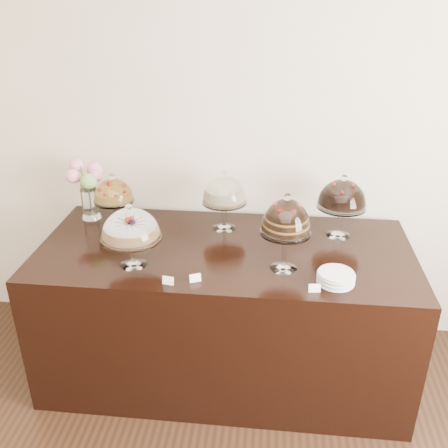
# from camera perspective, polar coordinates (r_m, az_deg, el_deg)

# --- Properties ---
(wall_back) EXTENTS (5.00, 0.04, 3.00)m
(wall_back) POSITION_cam_1_polar(r_m,az_deg,el_deg) (3.23, 2.38, 11.34)
(wall_back) COLOR beige
(wall_back) RESTS_ON ground
(display_counter) EXTENTS (2.20, 1.00, 0.90)m
(display_counter) POSITION_cam_1_polar(r_m,az_deg,el_deg) (3.18, 0.10, -9.86)
(display_counter) COLOR black
(display_counter) RESTS_ON ground
(cake_stand_sugar_sponge) EXTENTS (0.33, 0.33, 0.37)m
(cake_stand_sugar_sponge) POSITION_cam_1_polar(r_m,az_deg,el_deg) (2.71, -10.64, -0.37)
(cake_stand_sugar_sponge) COLOR white
(cake_stand_sugar_sponge) RESTS_ON display_counter
(cake_stand_choco_layer) EXTENTS (0.27, 0.27, 0.44)m
(cake_stand_choco_layer) POSITION_cam_1_polar(r_m,az_deg,el_deg) (2.63, 7.12, 0.49)
(cake_stand_choco_layer) COLOR white
(cake_stand_choco_layer) RESTS_ON display_counter
(cake_stand_cheesecake) EXTENTS (0.28, 0.28, 0.38)m
(cake_stand_cheesecake) POSITION_cam_1_polar(r_m,az_deg,el_deg) (3.08, 0.03, 3.66)
(cake_stand_cheesecake) COLOR white
(cake_stand_cheesecake) RESTS_ON display_counter
(cake_stand_dark_choco) EXTENTS (0.30, 0.30, 0.40)m
(cake_stand_dark_choco) POSITION_cam_1_polar(r_m,az_deg,el_deg) (3.06, 13.36, 3.10)
(cake_stand_dark_choco) COLOR white
(cake_stand_dark_choco) RESTS_ON display_counter
(cake_stand_fruit_tart) EXTENTS (0.26, 0.26, 0.34)m
(cake_stand_fruit_tart) POSITION_cam_1_polar(r_m,az_deg,el_deg) (3.24, -12.53, 3.49)
(cake_stand_fruit_tart) COLOR white
(cake_stand_fruit_tart) RESTS_ON display_counter
(flower_vase) EXTENTS (0.22, 0.26, 0.39)m
(flower_vase) POSITION_cam_1_polar(r_m,az_deg,el_deg) (3.34, -15.34, 4.33)
(flower_vase) COLOR white
(flower_vase) RESTS_ON display_counter
(plate_stack) EXTENTS (0.19, 0.19, 0.06)m
(plate_stack) POSITION_cam_1_polar(r_m,az_deg,el_deg) (2.66, 12.66, -6.01)
(plate_stack) COLOR white
(plate_stack) RESTS_ON display_counter
(price_card_left) EXTENTS (0.06, 0.03, 0.04)m
(price_card_left) POSITION_cam_1_polar(r_m,az_deg,el_deg) (2.61, -6.41, -6.44)
(price_card_left) COLOR white
(price_card_left) RESTS_ON display_counter
(price_card_right) EXTENTS (0.06, 0.02, 0.04)m
(price_card_right) POSITION_cam_1_polar(r_m,az_deg,el_deg) (2.57, 10.32, -7.22)
(price_card_right) COLOR white
(price_card_right) RESTS_ON display_counter
(price_card_extra) EXTENTS (0.06, 0.04, 0.04)m
(price_card_extra) POSITION_cam_1_polar(r_m,az_deg,el_deg) (2.62, -3.31, -6.18)
(price_card_extra) COLOR white
(price_card_extra) RESTS_ON display_counter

